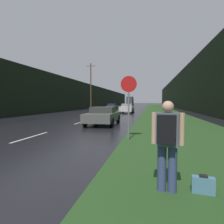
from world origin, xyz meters
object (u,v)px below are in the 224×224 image
Objects in this scene: stop_sign at (129,101)px; hitchhiker_with_backpack at (167,141)px; car_passing_far at (127,108)px; car_passing_near at (103,115)px; car_oncoming at (112,107)px; suitcase at (203,185)px; delivery_truck at (130,101)px.

stop_sign is 1.64× the size of hitchhiker_with_backpack.
car_passing_far is at bearing 96.69° from stop_sign.
stop_sign is 0.64× the size of car_passing_near.
car_passing_far is (-3.72, 26.13, -0.25)m from hitchhiker_with_backpack.
car_oncoming is (-4.41, 26.61, 0.00)m from car_passing_near.
car_passing_far is at bearing -68.21° from car_oncoming.
car_passing_far reaches higher than suitcase.
hitchhiker_with_backpack reaches higher than car_oncoming.
delivery_truck reaches higher than suitcase.
hitchhiker_with_backpack is 0.41× the size of car_oncoming.
car_oncoming is (-6.90, 32.25, -1.06)m from stop_sign.
stop_sign reaches higher than car_passing_far.
stop_sign is 0.67× the size of car_oncoming.
car_passing_near is 65.11m from delivery_truck.
car_passing_far is (-4.38, 26.06, 0.57)m from suitcase.
suitcase is at bearing -68.70° from stop_sign.
car_passing_far is at bearing -84.89° from delivery_truck.
car_passing_far is 0.57× the size of delivery_truck.
car_passing_near reaches higher than suitcase.
stop_sign is at bearing 96.69° from car_passing_far.
stop_sign is at bearing -84.42° from delivery_truck.
hitchhiker_with_backpack is 11.19m from car_passing_near.
stop_sign reaches higher than suitcase.
stop_sign reaches higher than car_passing_near.
car_passing_near is (-2.49, 5.63, -1.06)m from stop_sign.
car_oncoming reaches higher than suitcase.
suitcase is (0.65, 0.07, -0.82)m from hitchhiker_with_backpack.
delivery_truck is (-6.90, 70.59, 0.17)m from stop_sign.
car_oncoming is at bearing 112.71° from suitcase.
suitcase is 75.96m from delivery_truck.
car_passing_near reaches higher than car_oncoming.
car_passing_near is 26.98m from car_oncoming.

